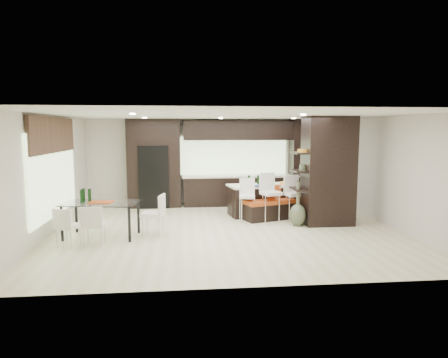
{
  "coord_description": "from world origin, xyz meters",
  "views": [
    {
      "loc": [
        -0.99,
        -9.21,
        2.36
      ],
      "look_at": [
        0.0,
        0.6,
        1.15
      ],
      "focal_mm": 32.0,
      "sensor_mm": 36.0,
      "label": 1
    }
  ],
  "objects": [
    {
      "name": "window_back",
      "position": [
        0.6,
        3.46,
        1.55
      ],
      "size": [
        3.4,
        0.04,
        1.2
      ],
      "primitive_type": "cube",
      "color": "#B2D199",
      "rests_on": "back_wall"
    },
    {
      "name": "chair_near",
      "position": [
        -2.82,
        -1.08,
        0.4
      ],
      "size": [
        0.44,
        0.44,
        0.79
      ],
      "primitive_type": "cube",
      "rotation": [
        0.0,
        0.0,
        -0.02
      ],
      "color": "white",
      "rests_on": "ground"
    },
    {
      "name": "kitchen_island",
      "position": [
        1.25,
        1.61,
        0.42
      ],
      "size": [
        2.15,
        1.19,
        0.85
      ],
      "primitive_type": "cube",
      "rotation": [
        0.0,
        0.0,
        0.16
      ],
      "color": "black",
      "rests_on": "ground"
    },
    {
      "name": "dining_table",
      "position": [
        -2.82,
        -0.33,
        0.39
      ],
      "size": [
        1.73,
        1.13,
        0.78
      ],
      "primitive_type": "cube",
      "rotation": [
        0.0,
        0.0,
        -0.14
      ],
      "color": "white",
      "rests_on": "ground"
    },
    {
      "name": "ground",
      "position": [
        0.0,
        0.0,
        0.0
      ],
      "size": [
        8.0,
        8.0,
        0.0
      ],
      "primitive_type": "plane",
      "color": "beige",
      "rests_on": "ground"
    },
    {
      "name": "left_wall",
      "position": [
        -4.0,
        0.0,
        1.35
      ],
      "size": [
        0.02,
        7.0,
        2.7
      ],
      "primitive_type": "cube",
      "color": "beige",
      "rests_on": "ground"
    },
    {
      "name": "window_left",
      "position": [
        -3.96,
        0.2,
        1.35
      ],
      "size": [
        0.04,
        3.2,
        1.9
      ],
      "primitive_type": "cube",
      "color": "#B2D199",
      "rests_on": "left_wall"
    },
    {
      "name": "bench",
      "position": [
        1.26,
        1.03,
        0.26
      ],
      "size": [
        1.47,
        0.94,
        0.53
      ],
      "primitive_type": "cube",
      "rotation": [
        0.0,
        0.0,
        0.33
      ],
      "color": "black",
      "rests_on": "ground"
    },
    {
      "name": "chair_far",
      "position": [
        -3.33,
        -1.07,
        0.38
      ],
      "size": [
        0.52,
        0.52,
        0.76
      ],
      "primitive_type": "cube",
      "rotation": [
        0.0,
        0.0,
        -0.34
      ],
      "color": "white",
      "rests_on": "ground"
    },
    {
      "name": "stool_right",
      "position": [
        1.88,
        0.86,
        0.48
      ],
      "size": [
        0.49,
        0.49,
        0.95
      ],
      "primitive_type": "cube",
      "rotation": [
        0.0,
        0.0,
        0.19
      ],
      "color": "white",
      "rests_on": "ground"
    },
    {
      "name": "back_cabinetry",
      "position": [
        0.5,
        3.17,
        1.35
      ],
      "size": [
        6.8,
        0.68,
        2.7
      ],
      "primitive_type": "cube",
      "color": "black",
      "rests_on": "ground"
    },
    {
      "name": "right_wall",
      "position": [
        4.0,
        0.0,
        1.35
      ],
      "size": [
        0.02,
        7.0,
        2.7
      ],
      "primitive_type": "cube",
      "color": "beige",
      "rests_on": "ground"
    },
    {
      "name": "floor_vase",
      "position": [
        1.8,
        0.24,
        0.55
      ],
      "size": [
        0.42,
        0.42,
        1.11
      ],
      "primitive_type": null,
      "rotation": [
        0.0,
        0.0,
        -0.02
      ],
      "color": "#48503A",
      "rests_on": "ground"
    },
    {
      "name": "back_wall",
      "position": [
        0.0,
        3.5,
        1.35
      ],
      "size": [
        8.0,
        0.02,
        2.7
      ],
      "primitive_type": "cube",
      "color": "beige",
      "rests_on": "ground"
    },
    {
      "name": "stone_accent",
      "position": [
        -3.93,
        0.2,
        2.25
      ],
      "size": [
        0.08,
        3.0,
        0.8
      ],
      "primitive_type": "cube",
      "color": "brown",
      "rests_on": "left_wall"
    },
    {
      "name": "partition_column",
      "position": [
        2.6,
        0.4,
        1.35
      ],
      "size": [
        1.2,
        0.8,
        2.7
      ],
      "primitive_type": "cube",
      "color": "black",
      "rests_on": "ground"
    },
    {
      "name": "refrigerator",
      "position": [
        -1.9,
        3.12,
        0.95
      ],
      "size": [
        0.9,
        0.68,
        1.9
      ],
      "primitive_type": "cube",
      "color": "black",
      "rests_on": "ground"
    },
    {
      "name": "stool_left",
      "position": [
        0.63,
        0.87,
        0.45
      ],
      "size": [
        0.45,
        0.45,
        0.9
      ],
      "primitive_type": "cube",
      "rotation": [
        0.0,
        0.0,
        -0.15
      ],
      "color": "white",
      "rests_on": "ground"
    },
    {
      "name": "stool_mid",
      "position": [
        1.25,
        0.85,
        0.5
      ],
      "size": [
        0.57,
        0.57,
        1.01
      ],
      "primitive_type": "cube",
      "rotation": [
        0.0,
        0.0,
        0.34
      ],
      "color": "white",
      "rests_on": "ground"
    },
    {
      "name": "ceiling_spots",
      "position": [
        0.0,
        0.25,
        2.68
      ],
      "size": [
        4.0,
        3.0,
        0.02
      ],
      "primitive_type": "cube",
      "color": "white",
      "rests_on": "ceiling"
    },
    {
      "name": "ceiling",
      "position": [
        0.0,
        0.0,
        2.7
      ],
      "size": [
        8.0,
        7.0,
        0.02
      ],
      "primitive_type": "cube",
      "color": "white",
      "rests_on": "ground"
    },
    {
      "name": "chair_end",
      "position": [
        -1.7,
        -0.33,
        0.43
      ],
      "size": [
        0.55,
        0.55,
        0.86
      ],
      "primitive_type": "cube",
      "rotation": [
        0.0,
        0.0,
        1.37
      ],
      "color": "white",
      "rests_on": "ground"
    }
  ]
}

